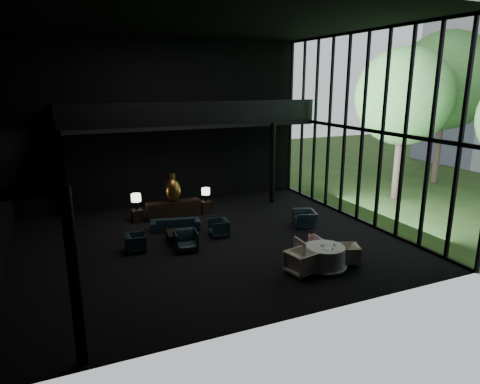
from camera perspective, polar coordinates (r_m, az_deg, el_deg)
name	(u,v)px	position (r m, az deg, el deg)	size (l,w,h in m)	color
floor	(210,242)	(16.52, -4.07, -6.70)	(14.00, 12.00, 0.02)	black
ceiling	(205,19)	(15.52, -4.64, 22.00)	(14.00, 12.00, 0.02)	black
wall_back	(166,123)	(21.24, -9.83, 9.02)	(14.00, 0.04, 8.00)	black
wall_front	(293,168)	(10.13, 7.11, 3.16)	(14.00, 0.04, 8.00)	black
curtain_wall	(363,129)	(18.98, 16.05, 8.02)	(0.20, 12.00, 8.00)	black
mezzanine_left	(22,148)	(14.68, -27.08, 5.22)	(2.00, 12.00, 0.25)	black
mezzanine_back	(192,124)	(20.55, -6.40, 8.96)	(12.00, 2.00, 0.25)	black
railing_left	(55,127)	(14.58, -23.42, 7.95)	(0.06, 12.00, 1.00)	black
railing_back	(199,113)	(19.55, -5.55, 10.46)	(12.00, 0.06, 1.00)	black
column_sw	(74,279)	(9.68, -21.24, -10.81)	(0.24, 0.24, 4.00)	black
column_nw	(59,174)	(20.61, -22.97, 2.27)	(0.24, 0.24, 4.00)	black
column_ne	(272,164)	(21.38, 4.35, 3.80)	(0.24, 0.24, 4.00)	black
tree_near	(404,97)	(23.09, 20.99, 11.79)	(4.80, 4.80, 7.65)	#382D23
tree_far	(446,81)	(28.09, 25.73, 13.20)	(5.60, 5.60, 8.80)	#382D23
console	(174,209)	(19.47, -8.84, -2.31)	(2.40, 0.55, 0.76)	black
bronze_urn	(173,190)	(19.23, -8.95, 0.33)	(0.68, 0.68, 1.27)	#956024
side_table_left	(137,215)	(19.34, -13.54, -3.04)	(0.48, 0.48, 0.52)	black
table_lamp_left	(136,198)	(19.17, -13.69, -0.83)	(0.42, 0.42, 0.70)	black
side_table_right	(206,207)	(20.13, -4.57, -1.96)	(0.49, 0.49, 0.54)	black
table_lamp_right	(206,192)	(19.92, -4.60, 0.02)	(0.38, 0.38, 0.63)	black
sofa	(175,221)	(17.90, -8.62, -3.85)	(1.93, 0.56, 0.75)	black
lounge_armchair_west	(136,243)	(15.98, -13.72, -6.56)	(0.65, 0.61, 0.67)	#1D3140
lounge_armchair_east	(219,227)	(17.01, -2.86, -4.75)	(0.70, 0.65, 0.72)	#22434B
lounge_armchair_south	(186,239)	(15.67, -7.22, -6.23)	(0.87, 0.81, 0.89)	black
window_armchair	(305,217)	(18.33, 8.63, -3.27)	(0.96, 0.62, 0.84)	#233B43
coffee_table	(179,237)	(16.62, -8.08, -5.92)	(0.92, 0.92, 0.41)	black
dining_table	(325,259)	(14.49, 11.27, -8.70)	(1.45, 1.45, 0.75)	white
dining_chair_north	(309,246)	(15.15, 9.24, -7.13)	(0.84, 0.78, 0.86)	beige
dining_chair_east	(348,254)	(14.98, 14.15, -8.00)	(0.67, 0.63, 0.69)	beige
dining_chair_west	(301,260)	(13.89, 8.16, -8.98)	(0.91, 0.85, 0.94)	beige
child	(312,238)	(15.09, 9.57, -6.03)	(0.26, 0.26, 0.56)	#E4ADC2
plate_a	(326,249)	(14.13, 11.43, -7.44)	(0.22, 0.22, 0.01)	white
plate_b	(327,244)	(14.56, 11.58, -6.78)	(0.21, 0.21, 0.01)	white
saucer	(331,246)	(14.40, 11.99, -7.04)	(0.14, 0.14, 0.01)	white
coffee_cup	(334,244)	(14.45, 12.48, -6.84)	(0.08, 0.08, 0.06)	white
cereal_bowl	(322,245)	(14.36, 10.92, -6.93)	(0.14, 0.14, 0.07)	white
cream_pot	(332,249)	(14.12, 12.22, -7.39)	(0.06, 0.06, 0.07)	#99999E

